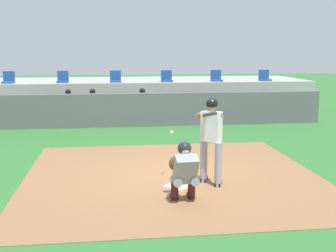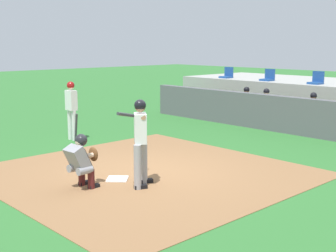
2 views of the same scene
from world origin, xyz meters
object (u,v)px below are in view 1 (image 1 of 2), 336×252
Objects in this scene: stadium_seat_4 at (216,78)px; catcher_crouched at (184,169)px; stadium_seat_2 at (116,79)px; stadium_seat_3 at (167,78)px; dugout_player_0 at (68,106)px; dugout_player_1 at (93,106)px; home_plate at (178,186)px; stadium_seat_1 at (63,79)px; batter_at_plate at (211,135)px; stadium_seat_5 at (265,78)px; dugout_player_2 at (143,105)px; stadium_seat_0 at (8,80)px.

catcher_crouched is at bearing -106.49° from stadium_seat_4.
stadium_seat_3 is (2.17, 0.00, 0.00)m from stadium_seat_2.
dugout_player_0 and dugout_player_1 have the same top height.
stadium_seat_3 is at bearing 83.92° from home_plate.
stadium_seat_1 is at bearing 106.32° from catcher_crouched.
home_plate is at bearing -76.33° from dugout_player_1.
stadium_seat_1 is 6.50m from stadium_seat_4.
home_plate is at bearing -72.29° from stadium_seat_1.
batter_at_plate is 3.76× the size of stadium_seat_5.
batter_at_plate is 1.39× the size of dugout_player_0.
stadium_seat_1 is (-0.37, 2.03, 0.86)m from dugout_player_0.
dugout_player_1 and dugout_player_2 have the same top height.
stadium_seat_0 is 1.00× the size of stadium_seat_5.
dugout_player_0 is 2.71× the size of stadium_seat_3.
stadium_seat_5 is (6.50, 0.00, 0.00)m from stadium_seat_2.
stadium_seat_1 and stadium_seat_4 have the same top height.
stadium_seat_1 is at bearing 180.00° from stadium_seat_4.
dugout_player_0 is 2.85m from stadium_seat_2.
stadium_seat_4 reaches higher than home_plate.
home_plate is 0.92× the size of stadium_seat_3.
stadium_seat_0 is 8.67m from stadium_seat_4.
home_plate is 8.66m from dugout_player_0.
dugout_player_2 is 5.76m from stadium_seat_0.
batter_at_plate is 3.76× the size of stadium_seat_3.
dugout_player_1 is (-1.96, 9.00, 0.06)m from catcher_crouched.
stadium_seat_2 is at bearing 48.60° from dugout_player_0.
stadium_seat_2 is (-0.98, 2.03, 0.86)m from dugout_player_2.
stadium_seat_2 is (4.33, 0.00, 0.00)m from stadium_seat_0.
dugout_player_2 is at bearing -20.95° from stadium_seat_0.
stadium_seat_3 reaches higher than dugout_player_1.
stadium_seat_0 is at bearing 180.00° from stadium_seat_3.
stadium_seat_5 reaches higher than batter_at_plate.
home_plate is at bearing -96.08° from stadium_seat_3.
dugout_player_2 is (-0.80, 8.06, -0.36)m from batter_at_plate.
stadium_seat_3 and stadium_seat_4 have the same top height.
catcher_crouched is 11.13m from stadium_seat_2.
stadium_seat_0 and stadium_seat_1 have the same top height.
stadium_seat_2 reaches higher than dugout_player_0.
batter_at_plate is 10.85m from stadium_seat_1.
catcher_crouched is at bearing -63.94° from stadium_seat_0.
catcher_crouched is at bearing -84.49° from stadium_seat_2.
stadium_seat_0 and stadium_seat_5 have the same top height.
stadium_seat_0 reaches higher than home_plate.
stadium_seat_3 is at bearing 59.77° from dugout_player_2.
home_plate is at bearing -70.54° from dugout_player_0.
stadium_seat_0 is (-5.42, 10.18, 1.51)m from home_plate.
stadium_seat_5 is (8.67, 0.00, 0.00)m from stadium_seat_1.
dugout_player_1 is 4.08m from stadium_seat_0.
catcher_crouched is (-0.71, -0.95, -0.43)m from batter_at_plate.
stadium_seat_4 is (6.13, 2.03, 0.86)m from dugout_player_0.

